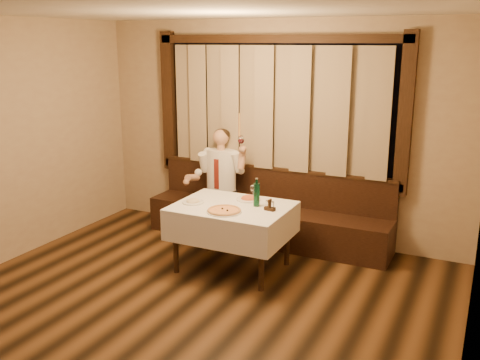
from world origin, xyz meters
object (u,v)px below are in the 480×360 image
at_px(dining_table, 232,214).
at_px(seated_man, 219,175).
at_px(pasta_cream, 193,200).
at_px(pizza, 224,211).
at_px(pasta_red, 249,197).
at_px(banquette, 268,217).
at_px(green_bottle, 257,194).
at_px(cruet_caddy, 270,206).

xyz_separation_m(dining_table, seated_man, (-0.66, 0.93, 0.17)).
bearing_deg(seated_man, pasta_cream, -77.92).
relative_size(dining_table, seated_man, 0.90).
height_order(pizza, pasta_cream, pasta_cream).
distance_m(pizza, pasta_cream, 0.49).
relative_size(pasta_red, seated_man, 0.20).
distance_m(banquette, pasta_cream, 1.31).
distance_m(pizza, green_bottle, 0.43).
xyz_separation_m(banquette, pasta_cream, (-0.44, -1.13, 0.48)).
distance_m(dining_table, pasta_red, 0.31).
bearing_deg(pasta_cream, seated_man, 102.08).
height_order(pizza, green_bottle, green_bottle).
bearing_deg(pasta_cream, pasta_red, 36.01).
bearing_deg(green_bottle, dining_table, -160.57).
height_order(pasta_red, seated_man, seated_man).
bearing_deg(pasta_red, green_bottle, -44.46).
xyz_separation_m(pasta_red, cruet_caddy, (0.37, -0.25, 0.01)).
xyz_separation_m(pizza, pasta_red, (0.05, 0.52, 0.02)).
relative_size(pasta_cream, green_bottle, 0.76).
bearing_deg(dining_table, pasta_red, 73.76).
bearing_deg(pasta_cream, green_bottle, 16.03).
xyz_separation_m(banquette, pasta_red, (0.08, -0.76, 0.48)).
xyz_separation_m(pasta_red, green_bottle, (0.18, -0.18, 0.10)).
relative_size(green_bottle, seated_man, 0.23).
height_order(dining_table, pasta_cream, pasta_cream).
xyz_separation_m(pizza, seated_man, (-0.69, 1.19, 0.05)).
distance_m(dining_table, cruet_caddy, 0.47).
bearing_deg(pizza, dining_table, 97.05).
bearing_deg(cruet_caddy, banquette, 122.08).
height_order(pizza, cruet_caddy, cruet_caddy).
xyz_separation_m(pasta_red, pasta_cream, (-0.52, -0.37, -0.01)).
distance_m(pasta_red, cruet_caddy, 0.45).
bearing_deg(dining_table, pasta_cream, -166.01).
bearing_deg(cruet_caddy, pizza, -139.16).
height_order(dining_table, seated_man, seated_man).
bearing_deg(seated_man, pizza, -59.77).
distance_m(green_bottle, cruet_caddy, 0.23).
bearing_deg(seated_man, dining_table, -54.70).
relative_size(pasta_red, pasta_cream, 1.16).
distance_m(banquette, cruet_caddy, 1.21).
distance_m(pizza, cruet_caddy, 0.49).
bearing_deg(green_bottle, seated_man, 137.39).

